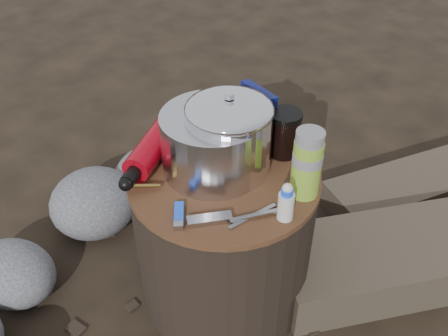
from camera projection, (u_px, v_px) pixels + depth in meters
The scene contains 14 objects.
ground at pixel (224, 288), 1.58m from camera, with size 60.00×60.00×0.00m, color black.
stump at pixel (224, 237), 1.44m from camera, with size 0.49×0.49×0.46m, color black.
rock_ring at pixel (95, 247), 1.57m from camera, with size 0.50×1.09×0.22m, color #58585E, non-canonical shape.
foil_windscreen at pixel (213, 143), 1.27m from camera, with size 0.26×0.26×0.16m, color silver.
camping_pot at pixel (229, 135), 1.26m from camera, with size 0.21×0.21×0.21m, color white.
fuel_bottle at pixel (153, 146), 1.34m from camera, with size 0.07×0.30×0.07m, color #A90715, non-canonical shape.
thermos at pixel (307, 164), 1.19m from camera, with size 0.07×0.07×0.18m, color #83B12F.
travel_mug at pixel (284, 134), 1.34m from camera, with size 0.08×0.08×0.12m, color black.
stuff_sack at pixel (230, 113), 1.43m from camera, with size 0.17×0.14×0.11m, color #C2970B.
food_pouch at pixel (255, 115), 1.38m from camera, with size 0.12×0.03×0.16m, color #0C1255.
lighter at pixel (179, 213), 1.18m from camera, with size 0.02×0.09×0.02m, color blue.
multitool at pixel (210, 219), 1.16m from camera, with size 0.03×0.10×0.01m, color #AAAAAF.
pot_grabber at pixel (253, 215), 1.17m from camera, with size 0.04×0.14×0.01m, color #AAAAAF, non-canonical shape.
squeeze_bottle at pixel (286, 203), 1.15m from camera, with size 0.04×0.04×0.09m, color silver.
Camera 1 is at (0.54, -0.85, 1.28)m, focal length 40.49 mm.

